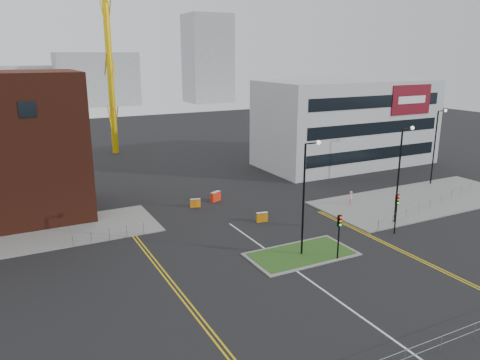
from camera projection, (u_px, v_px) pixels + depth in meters
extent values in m
plane|color=black|center=(347.00, 307.00, 29.63)|extent=(200.00, 200.00, 0.00)
cube|color=slate|center=(421.00, 199.00, 51.37)|extent=(24.00, 10.00, 0.12)
cube|color=slate|center=(301.00, 254.00, 37.37)|extent=(8.60, 4.60, 0.08)
cube|color=#234717|center=(301.00, 254.00, 37.36)|extent=(8.00, 4.00, 0.12)
cube|color=black|center=(27.00, 109.00, 39.38)|extent=(1.40, 0.10, 1.40)
cube|color=#B6B8BB|center=(346.00, 123.00, 67.03)|extent=(25.00, 12.00, 12.00)
cube|color=black|center=(374.00, 154.00, 62.78)|extent=(22.00, 0.10, 1.60)
cube|color=black|center=(376.00, 128.00, 61.87)|extent=(22.00, 0.10, 1.60)
cube|color=black|center=(378.00, 102.00, 60.95)|extent=(22.00, 0.10, 1.60)
cube|color=maroon|center=(411.00, 100.00, 63.56)|extent=(7.00, 0.15, 4.00)
cube|color=white|center=(412.00, 100.00, 63.47)|extent=(5.00, 0.05, 1.00)
cylinder|color=yellow|center=(107.00, 29.00, 70.90)|extent=(1.00, 1.00, 38.50)
cylinder|color=black|center=(303.00, 201.00, 36.20)|extent=(0.16, 0.16, 9.00)
cylinder|color=black|center=(312.00, 143.00, 35.30)|extent=(1.20, 0.10, 0.10)
sphere|color=silver|center=(319.00, 143.00, 35.56)|extent=(0.36, 0.36, 0.36)
cylinder|color=black|center=(398.00, 177.00, 43.24)|extent=(0.16, 0.16, 9.00)
cylinder|color=black|center=(408.00, 128.00, 42.33)|extent=(1.20, 0.10, 0.10)
sphere|color=silver|center=(412.00, 128.00, 42.59)|extent=(0.36, 0.36, 0.36)
cylinder|color=black|center=(434.00, 149.00, 56.30)|extent=(0.16, 0.16, 9.00)
cylinder|color=black|center=(442.00, 111.00, 55.39)|extent=(1.20, 0.10, 0.10)
sphere|color=silver|center=(445.00, 111.00, 55.66)|extent=(0.36, 0.36, 0.36)
cylinder|color=black|center=(338.00, 241.00, 36.16)|extent=(0.12, 0.12, 3.00)
cube|color=black|center=(340.00, 221.00, 35.71)|extent=(0.28, 0.22, 0.90)
sphere|color=red|center=(341.00, 218.00, 35.52)|extent=(0.18, 0.18, 0.18)
sphere|color=orange|center=(341.00, 221.00, 35.60)|extent=(0.18, 0.18, 0.18)
sphere|color=#0CCC33|center=(340.00, 225.00, 35.68)|extent=(0.18, 0.18, 0.18)
cylinder|color=black|center=(396.00, 218.00, 41.42)|extent=(0.12, 0.12, 3.00)
cube|color=black|center=(397.00, 199.00, 40.97)|extent=(0.28, 0.22, 0.90)
sphere|color=red|center=(399.00, 196.00, 40.78)|extent=(0.18, 0.18, 0.18)
sphere|color=orange|center=(398.00, 200.00, 40.86)|extent=(0.18, 0.18, 0.18)
sphere|color=#0CCC33|center=(398.00, 203.00, 40.94)|extent=(0.18, 0.18, 0.18)
cylinder|color=gray|center=(424.00, 343.00, 24.21)|extent=(24.00, 0.04, 0.04)
cylinder|color=gray|center=(423.00, 351.00, 24.34)|extent=(24.00, 0.04, 0.04)
cylinder|color=gray|center=(109.00, 229.00, 39.92)|extent=(6.00, 0.04, 0.04)
cylinder|color=gray|center=(109.00, 235.00, 40.05)|extent=(6.00, 0.04, 0.04)
cylinder|color=gray|center=(73.00, 241.00, 38.72)|extent=(0.05, 0.05, 1.10)
cylinder|color=gray|center=(144.00, 229.00, 41.38)|extent=(0.05, 0.05, 1.10)
cylinder|color=gray|center=(431.00, 199.00, 48.30)|extent=(19.01, 5.04, 0.04)
cylinder|color=gray|center=(430.00, 203.00, 48.43)|extent=(19.01, 5.04, 0.04)
cylinder|color=gray|center=(378.00, 226.00, 42.08)|extent=(0.05, 0.05, 1.10)
cylinder|color=gray|center=(470.00, 186.00, 54.78)|extent=(0.05, 0.05, 1.10)
cube|color=silver|center=(328.00, 293.00, 31.34)|extent=(0.15, 30.00, 0.01)
cube|color=gold|center=(161.00, 273.00, 34.22)|extent=(0.12, 24.00, 0.01)
cube|color=gold|center=(165.00, 272.00, 34.35)|extent=(0.12, 24.00, 0.01)
cube|color=gold|center=(390.00, 246.00, 38.98)|extent=(0.12, 20.00, 0.01)
cube|color=gold|center=(392.00, 246.00, 39.12)|extent=(0.12, 20.00, 0.01)
cube|color=gray|center=(97.00, 79.00, 143.48)|extent=(24.00, 12.00, 16.00)
cube|color=gray|center=(208.00, 59.00, 153.13)|extent=(14.00, 12.00, 28.00)
cube|color=gray|center=(32.00, 86.00, 144.61)|extent=(30.00, 12.00, 12.00)
imported|color=pink|center=(351.00, 198.00, 49.29)|extent=(0.69, 0.66, 1.59)
cube|color=orange|center=(195.00, 203.00, 48.91)|extent=(1.11, 0.61, 0.88)
cube|color=silver|center=(195.00, 199.00, 48.81)|extent=(1.11, 0.61, 0.11)
cube|color=#C9710B|center=(262.00, 217.00, 44.64)|extent=(1.13, 0.55, 0.90)
cube|color=silver|center=(262.00, 213.00, 44.53)|extent=(1.13, 0.55, 0.11)
cube|color=#FF2E0E|center=(216.00, 197.00, 50.85)|extent=(1.32, 0.90, 1.05)
cube|color=silver|center=(216.00, 192.00, 50.72)|extent=(1.32, 0.90, 0.13)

